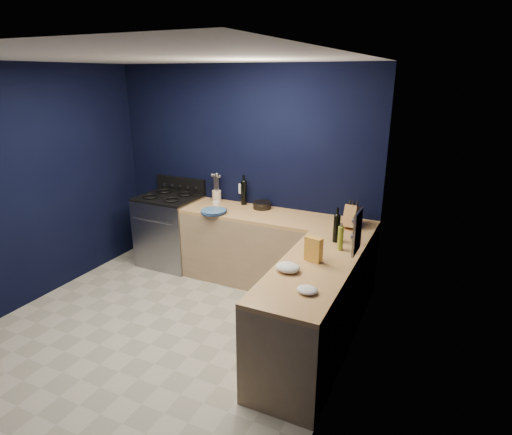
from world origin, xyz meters
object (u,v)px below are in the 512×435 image
Objects in this scene: plate_stack at (214,211)px; utensil_crock at (217,196)px; knife_block at (352,216)px; crouton_bag at (314,249)px; gas_range at (171,231)px.

plate_stack is 0.49m from utensil_crock.
knife_block is 1.06× the size of crouton_bag.
utensil_crock is at bearing 19.81° from gas_range.
crouton_bag is at bearing -35.88° from utensil_crock.
knife_block is at bearing -6.58° from utensil_crock.
knife_block is (1.60, 0.23, 0.10)m from plate_stack.
utensil_crock reaches higher than plate_stack.
gas_range is 0.83m from utensil_crock.
gas_range is 4.10× the size of crouton_bag.
gas_range is 3.87× the size of knife_block.
gas_range is at bearing 165.05° from plate_stack.
utensil_crock is 0.61× the size of knife_block.
gas_range is 3.06× the size of plate_stack.
plate_stack is 1.34× the size of crouton_bag.
gas_range is 6.34× the size of utensil_crock.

